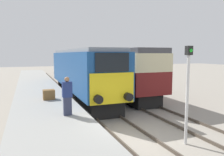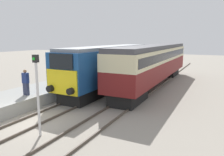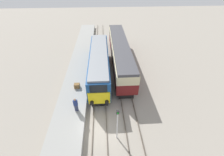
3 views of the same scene
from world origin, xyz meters
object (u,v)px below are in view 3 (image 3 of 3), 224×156
object	(u,v)px
person_on_platform	(76,105)
luggage_crate	(77,86)
passenger_carriage	(120,51)
locomotive	(99,63)
signal_post	(117,123)

from	to	relation	value
person_on_platform	luggage_crate	distance (m)	4.04
passenger_carriage	person_on_platform	bearing A→B (deg)	-118.38
locomotive	luggage_crate	world-z (taller)	locomotive
passenger_carriage	signal_post	distance (m)	14.09
passenger_carriage	signal_post	xyz separation A→B (m)	(-1.70, -13.99, -0.10)
locomotive	passenger_carriage	world-z (taller)	passenger_carriage
luggage_crate	signal_post	bearing A→B (deg)	-56.44
passenger_carriage	signal_post	bearing A→B (deg)	-96.93
locomotive	signal_post	world-z (taller)	locomotive
person_on_platform	luggage_crate	bearing A→B (deg)	96.48
signal_post	person_on_platform	bearing A→B (deg)	144.07
passenger_carriage	signal_post	size ratio (longest dim) A/B	4.54
signal_post	luggage_crate	world-z (taller)	signal_post
locomotive	luggage_crate	bearing A→B (deg)	-127.97
passenger_carriage	luggage_crate	bearing A→B (deg)	-132.41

